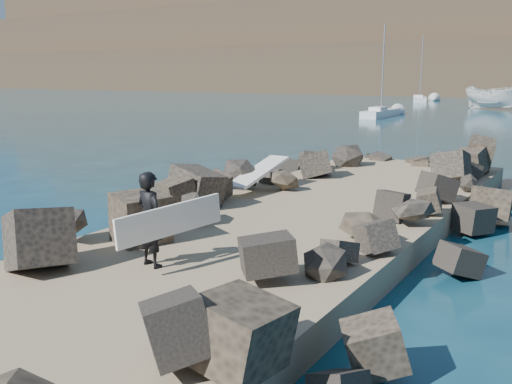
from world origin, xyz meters
TOP-DOWN VIEW (x-y plane):
  - ground at (0.00, 0.00)m, footprint 800.00×800.00m
  - jetty at (0.00, -2.00)m, footprint 6.00×26.00m
  - riprap_left at (-2.90, -1.50)m, footprint 2.60×22.00m
  - riprap_right at (2.90, -1.50)m, footprint 2.60×22.00m
  - surfboard_resting at (-2.33, 2.88)m, footprint 0.65×2.55m
  - boat_imported at (-5.33, 57.89)m, footprint 7.48×5.05m
  - surfer_with_board at (-0.41, -3.70)m, footprint 1.13×2.01m
  - sailboat_e at (-17.77, 72.47)m, footprint 3.93×8.14m
  - sailboat_a at (-12.11, 40.42)m, footprint 1.58×7.00m

SIDE VIEW (x-z plane):
  - ground at x=0.00m, z-range 0.00..0.00m
  - jetty at x=0.00m, z-range 0.00..0.60m
  - sailboat_e at x=-17.77m, z-range -4.41..5.11m
  - sailboat_a at x=-12.11m, z-range -3.87..4.57m
  - riprap_left at x=-2.90m, z-range 0.00..1.00m
  - riprap_right at x=2.90m, z-range 0.00..1.00m
  - surfboard_resting at x=-2.33m, z-range 1.00..1.09m
  - boat_imported at x=-5.33m, z-range 0.00..2.70m
  - surfer_with_board at x=-0.41m, z-range 0.61..2.28m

